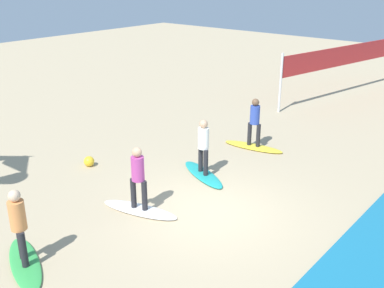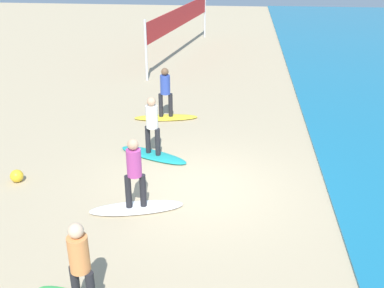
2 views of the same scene
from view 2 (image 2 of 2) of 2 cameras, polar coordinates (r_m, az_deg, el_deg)
name	(u,v)px [view 2 (image 2 of 2)]	position (r m, az deg, el deg)	size (l,w,h in m)	color
ground_plane	(202,189)	(11.13, 1.29, -5.60)	(60.00, 60.00, 0.00)	tan
surfboard_yellow	(166,117)	(15.25, -3.26, 3.33)	(2.10, 0.56, 0.09)	yellow
surfer_yellow	(165,89)	(14.91, -3.35, 6.87)	(0.32, 0.46, 1.64)	#232328
surfboard_teal	(153,155)	(12.69, -4.84, -1.37)	(2.10, 0.56, 0.09)	teal
surfer_teal	(152,122)	(12.29, -5.01, 2.77)	(0.32, 0.43, 1.64)	#232328
surfboard_white	(137,208)	(10.40, -6.91, -7.90)	(2.10, 0.56, 0.09)	white
surfer_white	(134,169)	(9.90, -7.20, -3.08)	(0.32, 0.45, 1.64)	#232328
surfer_green	(80,261)	(7.49, -13.82, -14.01)	(0.32, 0.44, 1.64)	#232328
volleyball_net	(180,19)	(23.09, -1.46, 15.33)	(8.93, 1.84, 2.50)	silver
beach_ball	(17,176)	(12.16, -21.01, -3.74)	(0.32, 0.32, 0.32)	yellow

